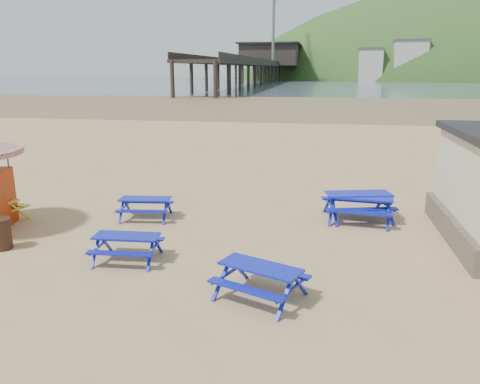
# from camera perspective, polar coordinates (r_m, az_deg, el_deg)

# --- Properties ---
(ground) EXTENTS (400.00, 400.00, 0.00)m
(ground) POSITION_cam_1_polar(r_m,az_deg,el_deg) (13.77, -4.07, -5.47)
(ground) COLOR tan
(ground) RESTS_ON ground
(wet_sand) EXTENTS (400.00, 400.00, 0.00)m
(wet_sand) POSITION_cam_1_polar(r_m,az_deg,el_deg) (67.78, 7.19, 10.65)
(wet_sand) COLOR olive
(wet_sand) RESTS_ON ground
(sea) EXTENTS (400.00, 400.00, 0.00)m
(sea) POSITION_cam_1_polar(r_m,az_deg,el_deg) (182.63, 8.99, 13.13)
(sea) COLOR #41525D
(sea) RESTS_ON ground
(picnic_table_blue_a) EXTENTS (1.78, 1.50, 0.69)m
(picnic_table_blue_a) POSITION_cam_1_polar(r_m,az_deg,el_deg) (15.60, -11.43, -1.96)
(picnic_table_blue_a) COLOR #111CA6
(picnic_table_blue_a) RESTS_ON ground
(picnic_table_blue_b) EXTENTS (2.40, 2.11, 0.87)m
(picnic_table_blue_b) POSITION_cam_1_polar(r_m,az_deg,el_deg) (15.73, 14.18, -1.64)
(picnic_table_blue_b) COLOR #111CA6
(picnic_table_blue_b) RESTS_ON ground
(picnic_table_blue_c) EXTENTS (2.17, 1.82, 0.84)m
(picnic_table_blue_c) POSITION_cam_1_polar(r_m,az_deg,el_deg) (15.46, 14.39, -1.99)
(picnic_table_blue_c) COLOR #111CA6
(picnic_table_blue_c) RESTS_ON ground
(picnic_table_blue_d) EXTENTS (1.71, 1.41, 0.69)m
(picnic_table_blue_d) POSITION_cam_1_polar(r_m,az_deg,el_deg) (12.33, -13.60, -6.63)
(picnic_table_blue_d) COLOR #111CA6
(picnic_table_blue_d) RESTS_ON ground
(picnic_table_blue_e) EXTENTS (2.17, 1.99, 0.74)m
(picnic_table_blue_e) POSITION_cam_1_polar(r_m,az_deg,el_deg) (10.14, 2.48, -10.88)
(picnic_table_blue_e) COLOR #111CA6
(picnic_table_blue_e) RESTS_ON ground
(litter_bin) EXTENTS (0.58, 0.58, 0.86)m
(litter_bin) POSITION_cam_1_polar(r_m,az_deg,el_deg) (14.27, -27.15, -4.54)
(litter_bin) COLOR #3E2218
(litter_bin) RESTS_ON ground
(pier) EXTENTS (24.00, 220.00, 39.29)m
(pier) POSITION_cam_1_polar(r_m,az_deg,el_deg) (191.94, 3.54, 14.97)
(pier) COLOR black
(pier) RESTS_ON ground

